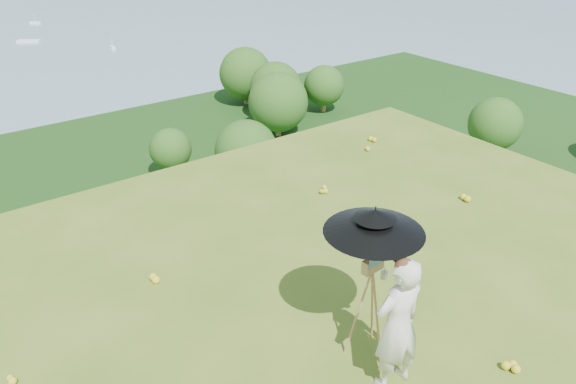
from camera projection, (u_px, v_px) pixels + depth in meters
ground at (398, 329)px, 8.03m from camera, size 14.00×14.00×0.00m
forest_slope at (56, 370)px, 46.36m from camera, size 140.00×56.00×22.00m
slope_trees at (18, 224)px, 39.91m from camera, size 110.00×50.00×6.00m
wildflowers at (386, 317)px, 8.18m from camera, size 10.00×10.50×0.12m
painter at (398, 325)px, 6.73m from camera, size 0.72×0.50×1.87m
field_easel at (370, 303)px, 7.28m from camera, size 0.67×0.67×1.65m
sun_umbrella at (373, 238)px, 6.85m from camera, size 1.30×1.30×0.88m
painter_cap at (405, 264)px, 6.33m from camera, size 0.25×0.29×0.10m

